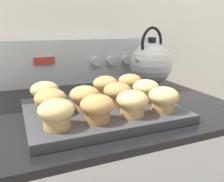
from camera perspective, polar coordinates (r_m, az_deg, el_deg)
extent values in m
cube|color=white|center=(1.08, -8.49, 18.67)|extent=(8.00, 0.05, 2.40)
cube|color=black|center=(0.79, -1.22, -2.95)|extent=(0.73, 0.64, 0.02)
cube|color=#B7BABF|center=(1.03, -7.29, 7.13)|extent=(0.71, 0.05, 0.19)
cube|color=#B72D23|center=(0.97, -16.00, 7.02)|extent=(0.08, 0.01, 0.03)
cylinder|color=#B7BABF|center=(1.02, -3.80, 7.07)|extent=(0.04, 0.02, 0.04)
cylinder|color=#B7BABF|center=(1.04, -0.07, 7.31)|extent=(0.04, 0.02, 0.04)
cylinder|color=#B7BABF|center=(1.07, 3.48, 7.50)|extent=(0.04, 0.02, 0.04)
cylinder|color=#B7BABF|center=(1.10, 6.82, 7.65)|extent=(0.04, 0.02, 0.04)
cube|color=#38383D|center=(0.66, -2.48, -4.70)|extent=(0.41, 0.32, 0.02)
cylinder|color=tan|center=(0.54, -13.12, -6.92)|extent=(0.06, 0.06, 0.03)
ellipsoid|color=tan|center=(0.53, -13.28, -4.43)|extent=(0.08, 0.08, 0.05)
cylinder|color=olive|center=(0.56, -3.54, -5.71)|extent=(0.06, 0.06, 0.03)
ellipsoid|color=#B2844C|center=(0.55, -3.59, -3.29)|extent=(0.08, 0.08, 0.05)
cylinder|color=tan|center=(0.59, 4.87, -4.37)|extent=(0.06, 0.06, 0.03)
ellipsoid|color=tan|center=(0.58, 4.92, -2.09)|extent=(0.08, 0.08, 0.05)
cylinder|color=#A37A4C|center=(0.64, 12.20, -3.25)|extent=(0.06, 0.06, 0.03)
ellipsoid|color=tan|center=(0.63, 12.33, -1.11)|extent=(0.08, 0.08, 0.05)
cylinder|color=tan|center=(0.62, -14.48, -3.81)|extent=(0.06, 0.06, 0.03)
ellipsoid|color=tan|center=(0.62, -14.64, -1.64)|extent=(0.08, 0.08, 0.05)
cylinder|color=tan|center=(0.64, -6.55, -3.00)|extent=(0.06, 0.06, 0.03)
ellipsoid|color=tan|center=(0.63, -6.62, -0.87)|extent=(0.08, 0.08, 0.05)
cylinder|color=tan|center=(0.67, 1.33, -1.99)|extent=(0.06, 0.06, 0.03)
ellipsoid|color=#B2844C|center=(0.66, 1.34, 0.05)|extent=(0.08, 0.08, 0.05)
cylinder|color=tan|center=(0.71, 8.09, -1.06)|extent=(0.06, 0.06, 0.03)
ellipsoid|color=tan|center=(0.71, 8.17, 0.87)|extent=(0.08, 0.08, 0.05)
cylinder|color=olive|center=(0.71, -15.77, -1.59)|extent=(0.06, 0.06, 0.03)
ellipsoid|color=tan|center=(0.70, -15.91, 0.34)|extent=(0.08, 0.08, 0.05)
cylinder|color=olive|center=(0.76, -1.56, 0.03)|extent=(0.06, 0.06, 0.03)
ellipsoid|color=tan|center=(0.75, -1.58, 1.86)|extent=(0.08, 0.08, 0.05)
cylinder|color=tan|center=(0.79, 4.37, 0.66)|extent=(0.06, 0.06, 0.03)
ellipsoid|color=#B2844C|center=(0.78, 4.40, 2.41)|extent=(0.08, 0.08, 0.05)
sphere|color=silver|center=(1.00, 9.37, 6.45)|extent=(0.17, 0.17, 0.17)
cylinder|color=black|center=(0.99, 9.62, 12.04)|extent=(0.03, 0.03, 0.02)
cone|color=silver|center=(0.93, 6.45, 7.30)|extent=(0.09, 0.06, 0.07)
torus|color=black|center=(0.99, 9.59, 11.21)|extent=(0.13, 0.06, 0.13)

